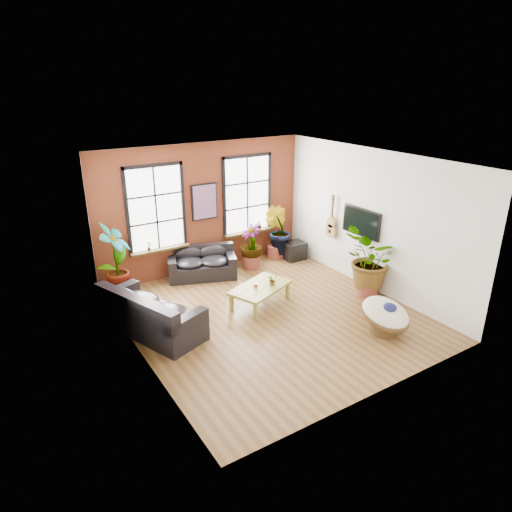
% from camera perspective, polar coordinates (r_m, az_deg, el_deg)
% --- Properties ---
extents(room, '(6.04, 6.54, 3.54)m').
position_cam_1_polar(room, '(9.87, 1.41, 1.86)').
color(room, brown).
rests_on(room, ground).
extents(sofa_back, '(1.97, 1.44, 0.82)m').
position_cam_1_polar(sofa_back, '(12.37, -6.80, -0.93)').
color(sofa_back, black).
rests_on(sofa_back, ground).
extents(sofa_left, '(1.77, 2.60, 0.95)m').
position_cam_1_polar(sofa_left, '(9.88, -13.24, -7.07)').
color(sofa_left, black).
rests_on(sofa_left, ground).
extents(coffee_table, '(1.71, 1.35, 0.58)m').
position_cam_1_polar(coffee_table, '(10.74, 0.54, -4.07)').
color(coffee_table, olive).
rests_on(coffee_table, ground).
extents(papasan_chair, '(1.32, 1.33, 0.79)m').
position_cam_1_polar(papasan_chair, '(10.01, 15.88, -7.12)').
color(papasan_chair, brown).
rests_on(papasan_chair, ground).
extents(poster, '(0.74, 0.06, 0.98)m').
position_cam_1_polar(poster, '(12.33, -6.46, 6.76)').
color(poster, black).
rests_on(poster, room).
extents(tv_wall_unit, '(0.13, 1.86, 1.20)m').
position_cam_1_polar(tv_wall_unit, '(12.03, 11.94, 4.02)').
color(tv_wall_unit, black).
rests_on(tv_wall_unit, room).
extents(media_box, '(0.64, 0.54, 0.52)m').
position_cam_1_polar(media_box, '(13.55, 4.79, 0.67)').
color(media_box, black).
rests_on(media_box, ground).
extents(pot_back_left, '(0.68, 0.68, 0.41)m').
position_cam_1_polar(pot_back_left, '(11.65, -16.89, -4.14)').
color(pot_back_left, brown).
rests_on(pot_back_left, ground).
extents(pot_back_right, '(0.58, 0.58, 0.39)m').
position_cam_1_polar(pot_back_right, '(13.66, 2.51, 0.61)').
color(pot_back_right, brown).
rests_on(pot_back_right, ground).
extents(pot_right_wall, '(0.67, 0.67, 0.38)m').
position_cam_1_polar(pot_right_wall, '(11.64, 13.76, -3.90)').
color(pot_right_wall, brown).
rests_on(pot_right_wall, ground).
extents(pot_mid, '(0.61, 0.61, 0.37)m').
position_cam_1_polar(pot_mid, '(12.91, -0.60, -0.69)').
color(pot_mid, brown).
rests_on(pot_mid, ground).
extents(floor_plant_back_left, '(1.08, 1.13, 1.78)m').
position_cam_1_polar(floor_plant_back_left, '(11.31, -17.14, -0.33)').
color(floor_plant_back_left, '#26641A').
rests_on(floor_plant_back_left, ground).
extents(floor_plant_back_right, '(0.93, 0.98, 1.40)m').
position_cam_1_polar(floor_plant_back_right, '(13.43, 2.72, 3.20)').
color(floor_plant_back_right, '#26641A').
rests_on(floor_plant_back_right, ground).
extents(floor_plant_right_wall, '(1.80, 1.74, 1.54)m').
position_cam_1_polar(floor_plant_right_wall, '(11.36, 14.15, -0.51)').
color(floor_plant_right_wall, '#26641A').
rests_on(floor_plant_right_wall, ground).
extents(floor_plant_mid, '(0.71, 0.71, 1.14)m').
position_cam_1_polar(floor_plant_mid, '(12.74, -0.60, 1.53)').
color(floor_plant_mid, '#26641A').
rests_on(floor_plant_mid, ground).
extents(table_plant, '(0.27, 0.25, 0.26)m').
position_cam_1_polar(table_plant, '(10.74, 2.05, -2.99)').
color(table_plant, '#26641A').
rests_on(table_plant, coffee_table).
extents(sill_plant_left, '(0.17, 0.17, 0.27)m').
position_cam_1_polar(sill_plant_left, '(11.97, -13.26, 1.25)').
color(sill_plant_left, '#26641A').
rests_on(sill_plant_left, room).
extents(sill_plant_right, '(0.19, 0.19, 0.27)m').
position_cam_1_polar(sill_plant_right, '(13.34, 0.38, 3.94)').
color(sill_plant_right, '#26641A').
rests_on(sill_plant_right, room).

